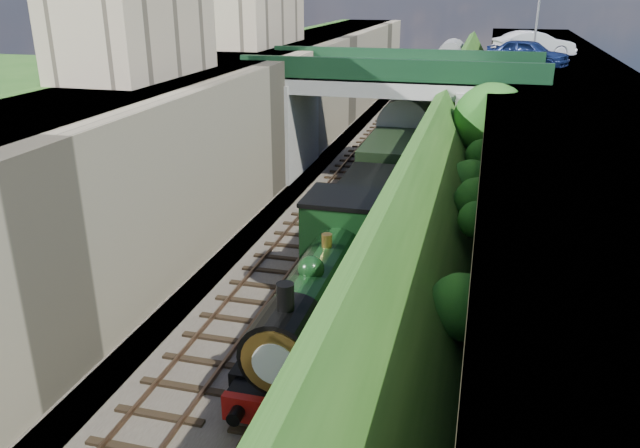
% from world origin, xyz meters
% --- Properties ---
extents(trackbed, '(10.00, 90.00, 0.20)m').
position_xyz_m(trackbed, '(0.00, 20.00, 0.10)').
color(trackbed, '#473F38').
rests_on(trackbed, ground).
extents(retaining_wall, '(1.00, 90.00, 7.00)m').
position_xyz_m(retaining_wall, '(-5.50, 20.00, 3.50)').
color(retaining_wall, '#756B56').
rests_on(retaining_wall, ground).
extents(street_plateau_left, '(6.00, 90.00, 7.00)m').
position_xyz_m(street_plateau_left, '(-9.00, 20.00, 3.50)').
color(street_plateau_left, '#262628').
rests_on(street_plateau_left, ground).
extents(street_plateau_right, '(8.00, 90.00, 6.25)m').
position_xyz_m(street_plateau_right, '(9.50, 20.00, 3.12)').
color(street_plateau_right, '#262628').
rests_on(street_plateau_right, ground).
extents(embankment_slope, '(4.53, 90.00, 6.36)m').
position_xyz_m(embankment_slope, '(4.82, 18.82, 2.47)').
color(embankment_slope, '#1E4714').
rests_on(embankment_slope, ground).
extents(track_left, '(2.50, 90.00, 0.20)m').
position_xyz_m(track_left, '(-2.00, 20.00, 0.25)').
color(track_left, black).
rests_on(track_left, trackbed).
extents(track_right, '(2.50, 90.00, 0.20)m').
position_xyz_m(track_right, '(1.20, 20.00, 0.25)').
color(track_right, black).
rests_on(track_right, trackbed).
extents(road_bridge, '(16.00, 6.40, 7.25)m').
position_xyz_m(road_bridge, '(0.94, 24.00, 4.08)').
color(road_bridge, gray).
rests_on(road_bridge, ground).
extents(building_near, '(4.00, 8.00, 4.00)m').
position_xyz_m(building_near, '(-9.50, 14.00, 9.00)').
color(building_near, gray).
rests_on(building_near, street_plateau_left).
extents(tree, '(3.60, 3.80, 6.60)m').
position_xyz_m(tree, '(5.91, 18.93, 4.65)').
color(tree, black).
rests_on(tree, ground).
extents(lamppost, '(0.87, 0.15, 6.00)m').
position_xyz_m(lamppost, '(8.11, 31.30, 9.57)').
color(lamppost, gray).
rests_on(lamppost, street_plateau_right).
extents(car_blue, '(5.05, 3.49, 1.60)m').
position_xyz_m(car_blue, '(7.57, 28.13, 7.05)').
color(car_blue, '#121F4E').
rests_on(car_blue, street_plateau_right).
extents(car_silver, '(5.48, 3.43, 1.71)m').
position_xyz_m(car_silver, '(8.20, 33.71, 7.10)').
color(car_silver, silver).
rests_on(car_silver, street_plateau_right).
extents(locomotive, '(3.10, 10.23, 3.83)m').
position_xyz_m(locomotive, '(1.20, 5.62, 1.89)').
color(locomotive, black).
rests_on(locomotive, trackbed).
extents(tender, '(2.70, 6.00, 3.05)m').
position_xyz_m(tender, '(1.20, 12.98, 1.62)').
color(tender, black).
rests_on(tender, trackbed).
extents(coach_front, '(2.90, 18.00, 3.70)m').
position_xyz_m(coach_front, '(1.20, 25.58, 2.05)').
color(coach_front, black).
rests_on(coach_front, trackbed).
extents(coach_middle, '(2.90, 18.00, 3.70)m').
position_xyz_m(coach_middle, '(1.20, 44.38, 2.05)').
color(coach_middle, black).
rests_on(coach_middle, trackbed).
extents(coach_rear, '(2.90, 18.00, 3.70)m').
position_xyz_m(coach_rear, '(1.20, 63.18, 2.05)').
color(coach_rear, black).
rests_on(coach_rear, trackbed).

